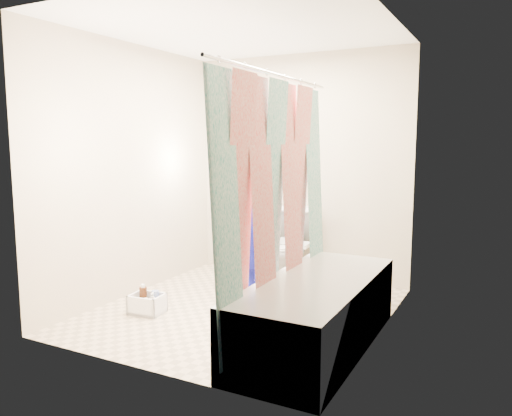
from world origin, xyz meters
The scene contains 14 objects.
floor centered at (0.00, 0.00, 0.00)m, with size 2.60×2.60×0.00m, color tan.
ceiling centered at (0.00, 0.00, 2.40)m, with size 2.40×2.60×0.02m, color white.
wall_back centered at (0.00, 1.30, 1.20)m, with size 2.40×0.02×2.40m, color tan.
wall_front centered at (0.00, -1.30, 1.20)m, with size 2.40×0.02×2.40m, color tan.
wall_left centered at (-1.20, 0.00, 1.20)m, with size 0.02×2.60×2.40m, color tan.
wall_right centered at (1.20, 0.00, 1.20)m, with size 0.02×2.60×2.40m, color tan.
bathtub centered at (0.85, -0.43, 0.27)m, with size 0.70×1.75×0.50m.
curtain_rod centered at (0.52, -0.43, 1.95)m, with size 0.02×0.02×1.90m, color silver.
shower_curtain centered at (0.52, -0.43, 1.02)m, with size 0.06×1.75×1.80m, color silver.
toilet centered at (0.05, 0.91, 0.40)m, with size 0.44×0.78×0.79m, color white.
tank_lid centered at (0.07, 0.78, 0.46)m, with size 0.49×0.21×0.04m, color silver.
tank_internals centered at (-0.01, 1.11, 0.78)m, with size 0.19×0.06×0.26m.
plumber centered at (-0.17, 0.45, 0.84)m, with size 0.61×0.40×1.68m, color navy.
cleaning_caddy centered at (-0.69, -0.44, 0.08)m, with size 0.30×0.25×0.21m.
Camera 1 is at (2.06, -3.71, 1.49)m, focal length 35.00 mm.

